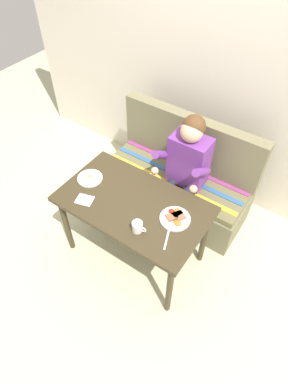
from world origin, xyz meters
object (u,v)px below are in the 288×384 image
couch (178,181)px  fork (167,240)px  coffee_mug (138,227)px  table (134,209)px  plate_breakfast (175,218)px  napkin (85,200)px  person (185,166)px  plate_eggs (90,178)px

couch → fork: couch is taller
coffee_mug → table: bearing=132.8°
plate_breakfast → coffee_mug: 0.30m
napkin → table: bearing=30.7°
table → napkin: napkin is taller
couch → coffee_mug: size_ratio=12.20×
person → napkin: 0.92m
coffee_mug → couch: bearing=100.8°
couch → fork: 1.08m
person → coffee_mug: (0.05, -0.79, 0.03)m
napkin → plate_breakfast: bearing=19.7°
couch → person: (0.13, -0.17, 0.41)m
plate_eggs → plate_breakfast: bearing=2.9°
plate_breakfast → coffee_mug: size_ratio=1.99×
plate_breakfast → table: bearing=-172.3°
table → fork: 0.44m
coffee_mug → fork: (0.22, 0.05, -0.04)m
table → coffee_mug: (0.18, -0.20, 0.13)m
couch → fork: bearing=-66.2°
napkin → fork: (0.74, 0.05, -0.00)m
table → napkin: (-0.34, -0.20, 0.09)m
plate_breakfast → fork: 0.21m
person → plate_eggs: 0.83m
coffee_mug → plate_breakfast: bearing=55.1°
couch → coffee_mug: (0.18, -0.96, 0.45)m
fork → plate_breakfast: bearing=83.0°
plate_breakfast → couch: bearing=116.4°
couch → plate_breakfast: 0.90m
table → fork: size_ratio=7.06×
fork → person: bearing=89.7°
plate_eggs → napkin: plate_eggs is taller
person → coffee_mug: size_ratio=10.27×
person → plate_breakfast: size_ratio=5.16×
plate_eggs → coffee_mug: coffee_mug is taller
table → coffee_mug: coffee_mug is taller
table → couch: size_ratio=0.83×
plate_eggs → napkin: size_ratio=1.59×
table → plate_eggs: 0.47m
plate_eggs → fork: bearing=-10.4°
couch → fork: size_ratio=8.47×
plate_breakfast → plate_eggs: 0.82m
table → plate_breakfast: (0.36, 0.05, 0.10)m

